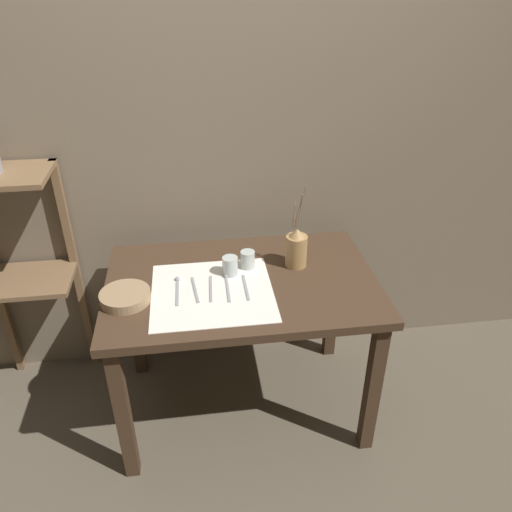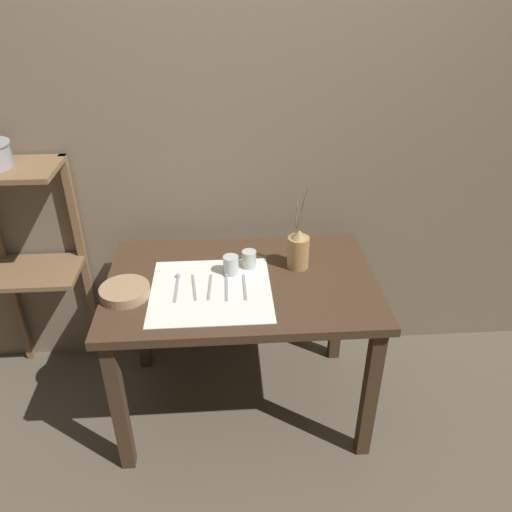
% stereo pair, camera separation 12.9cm
% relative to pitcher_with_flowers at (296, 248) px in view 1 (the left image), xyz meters
% --- Properties ---
extents(ground_plane, '(12.00, 12.00, 0.00)m').
position_rel_pitcher_with_flowers_xyz_m(ground_plane, '(-0.27, -0.09, -0.86)').
color(ground_plane, brown).
extents(stone_wall_back, '(7.00, 0.06, 2.40)m').
position_rel_pitcher_with_flowers_xyz_m(stone_wall_back, '(-0.27, 0.41, 0.34)').
color(stone_wall_back, '#7A6B56').
rests_on(stone_wall_back, ground_plane).
extents(wooden_table, '(1.21, 0.79, 0.77)m').
position_rel_pitcher_with_flowers_xyz_m(wooden_table, '(-0.27, -0.09, -0.19)').
color(wooden_table, '#422D1E').
rests_on(wooden_table, ground_plane).
extents(wooden_shelf_unit, '(0.45, 0.32, 1.22)m').
position_rel_pitcher_with_flowers_xyz_m(wooden_shelf_unit, '(-1.29, 0.24, -0.03)').
color(wooden_shelf_unit, brown).
rests_on(wooden_shelf_unit, ground_plane).
extents(linen_cloth, '(0.52, 0.50, 0.00)m').
position_rel_pitcher_with_flowers_xyz_m(linen_cloth, '(-0.40, -0.17, -0.09)').
color(linen_cloth, white).
rests_on(linen_cloth, wooden_table).
extents(pitcher_with_flowers, '(0.10, 0.10, 0.40)m').
position_rel_pitcher_with_flowers_xyz_m(pitcher_with_flowers, '(0.00, 0.00, 0.00)').
color(pitcher_with_flowers, '#A87F4C').
rests_on(pitcher_with_flowers, wooden_table).
extents(wooden_bowl, '(0.21, 0.21, 0.04)m').
position_rel_pitcher_with_flowers_xyz_m(wooden_bowl, '(-0.76, -0.19, -0.07)').
color(wooden_bowl, '#9E7F5B').
rests_on(wooden_bowl, wooden_table).
extents(glass_tumbler_near, '(0.07, 0.07, 0.09)m').
position_rel_pitcher_with_flowers_xyz_m(glass_tumbler_near, '(-0.31, -0.04, -0.04)').
color(glass_tumbler_near, '#B7C1BC').
rests_on(glass_tumbler_near, wooden_table).
extents(glass_tumbler_far, '(0.07, 0.07, 0.08)m').
position_rel_pitcher_with_flowers_xyz_m(glass_tumbler_far, '(-0.23, 0.01, -0.05)').
color(glass_tumbler_far, '#B7C1BC').
rests_on(glass_tumbler_far, wooden_table).
extents(spoon_outer, '(0.02, 0.21, 0.02)m').
position_rel_pitcher_with_flowers_xyz_m(spoon_outer, '(-0.55, -0.10, -0.08)').
color(spoon_outer, '#939399').
rests_on(spoon_outer, wooden_table).
extents(knife_center, '(0.03, 0.20, 0.00)m').
position_rel_pitcher_with_flowers_xyz_m(knife_center, '(-0.47, -0.15, -0.08)').
color(knife_center, '#939399').
rests_on(knife_center, wooden_table).
extents(fork_outer, '(0.02, 0.20, 0.00)m').
position_rel_pitcher_with_flowers_xyz_m(fork_outer, '(-0.41, -0.15, -0.08)').
color(fork_outer, '#939399').
rests_on(fork_outer, wooden_table).
extents(spoon_inner, '(0.02, 0.21, 0.02)m').
position_rel_pitcher_with_flowers_xyz_m(spoon_inner, '(-0.33, -0.10, -0.08)').
color(spoon_inner, '#939399').
rests_on(spoon_inner, wooden_table).
extents(fork_inner, '(0.01, 0.20, 0.00)m').
position_rel_pitcher_with_flowers_xyz_m(fork_inner, '(-0.25, -0.16, -0.08)').
color(fork_inner, '#939399').
rests_on(fork_inner, wooden_table).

